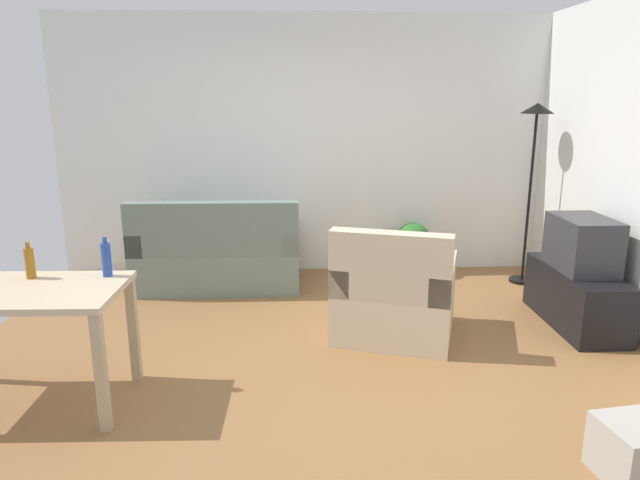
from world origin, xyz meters
TOP-DOWN VIEW (x-y plane):
  - ground_plane at (0.00, 0.00)m, footprint 5.20×4.40m
  - wall_rear at (0.00, 2.20)m, footprint 5.20×0.10m
  - couch at (-0.88, 1.59)m, footprint 1.62×0.84m
  - tv_stand at (2.25, 0.48)m, footprint 0.44×1.10m
  - tv at (2.25, 0.48)m, footprint 0.41×0.60m
  - torchiere_lamp at (2.25, 1.61)m, footprint 0.32×0.32m
  - desk at (-1.75, -0.64)m, footprint 1.21×0.72m
  - potted_plant at (1.15, 1.90)m, footprint 0.36×0.36m
  - armchair at (0.68, 0.30)m, footprint 1.11×1.08m
  - bottle_amber at (-1.76, -0.44)m, footprint 0.06×0.06m
  - bottle_blue at (-1.30, -0.42)m, footprint 0.06×0.06m

SIDE VIEW (x-z plane):
  - ground_plane at x=0.00m, z-range -0.02..0.00m
  - tv_stand at x=2.25m, z-range 0.00..0.48m
  - couch at x=-0.88m, z-range -0.15..0.77m
  - armchair at x=0.68m, z-range -0.14..0.78m
  - potted_plant at x=1.15m, z-range 0.05..0.62m
  - desk at x=-1.75m, z-range 0.27..1.03m
  - tv at x=2.25m, z-range 0.48..0.92m
  - bottle_amber at x=-1.76m, z-range 0.74..0.98m
  - bottle_blue at x=-1.30m, z-range 0.74..1.00m
  - wall_rear at x=0.00m, z-range 0.00..2.70m
  - torchiere_lamp at x=2.25m, z-range 0.51..2.32m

